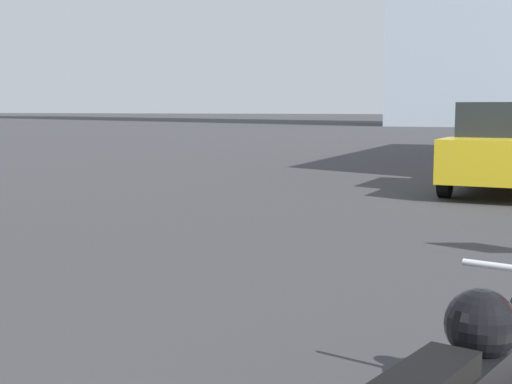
{
  "coord_description": "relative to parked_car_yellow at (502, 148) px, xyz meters",
  "views": [
    {
      "loc": [
        4.38,
        0.14,
        1.55
      ],
      "look_at": [
        2.14,
        5.55,
        0.86
      ],
      "focal_mm": 50.0,
      "sensor_mm": 36.0,
      "label": 1
    }
  ],
  "objects": [
    {
      "name": "parked_car_yellow",
      "position": [
        0.0,
        0.0,
        0.0
      ],
      "size": [
        1.94,
        4.45,
        1.66
      ],
      "rotation": [
        0.0,
        0.0,
        -0.05
      ],
      "color": "gold",
      "rests_on": "ground_plane"
    }
  ]
}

